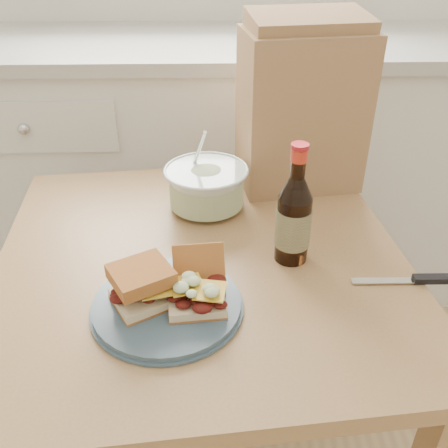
{
  "coord_description": "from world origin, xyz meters",
  "views": [
    {
      "loc": [
        0.06,
        -0.04,
        1.31
      ],
      "look_at": [
        0.08,
        0.8,
        0.78
      ],
      "focal_mm": 40.0,
      "sensor_mm": 36.0,
      "label": 1
    }
  ],
  "objects_px": {
    "plate": "(167,305)",
    "coleslaw_bowl": "(206,189)",
    "paper_bag": "(301,111)",
    "beer_bottle": "(294,218)",
    "dining_table": "(203,293)"
  },
  "relations": [
    {
      "from": "plate",
      "to": "dining_table",
      "type": "bearing_deg",
      "value": 69.81
    },
    {
      "from": "plate",
      "to": "coleslaw_bowl",
      "type": "distance_m",
      "value": 0.37
    },
    {
      "from": "plate",
      "to": "beer_bottle",
      "type": "bearing_deg",
      "value": 31.67
    },
    {
      "from": "dining_table",
      "to": "plate",
      "type": "distance_m",
      "value": 0.2
    },
    {
      "from": "paper_bag",
      "to": "dining_table",
      "type": "bearing_deg",
      "value": -134.79
    },
    {
      "from": "plate",
      "to": "paper_bag",
      "type": "bearing_deg",
      "value": 58.33
    },
    {
      "from": "beer_bottle",
      "to": "paper_bag",
      "type": "bearing_deg",
      "value": 66.97
    },
    {
      "from": "plate",
      "to": "beer_bottle",
      "type": "relative_size",
      "value": 1.05
    },
    {
      "from": "plate",
      "to": "coleslaw_bowl",
      "type": "xyz_separation_m",
      "value": [
        0.07,
        0.36,
        0.04
      ]
    },
    {
      "from": "plate",
      "to": "coleslaw_bowl",
      "type": "relative_size",
      "value": 1.34
    },
    {
      "from": "dining_table",
      "to": "plate",
      "type": "relative_size",
      "value": 3.43
    },
    {
      "from": "coleslaw_bowl",
      "to": "paper_bag",
      "type": "height_order",
      "value": "paper_bag"
    },
    {
      "from": "dining_table",
      "to": "paper_bag",
      "type": "height_order",
      "value": "paper_bag"
    },
    {
      "from": "coleslaw_bowl",
      "to": "beer_bottle",
      "type": "bearing_deg",
      "value": -50.42
    },
    {
      "from": "coleslaw_bowl",
      "to": "beer_bottle",
      "type": "height_order",
      "value": "beer_bottle"
    }
  ]
}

